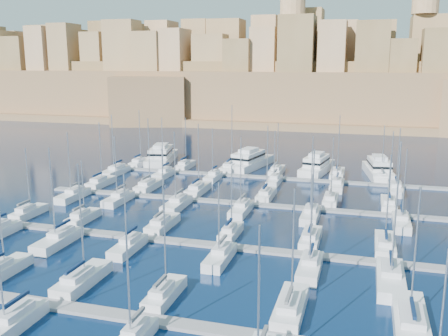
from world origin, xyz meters
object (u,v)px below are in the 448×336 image
(motor_yacht_c, at_px, (317,166))
(sailboat_4, at_px, (290,307))
(sailboat_2, at_px, (82,279))
(motor_yacht_d, at_px, (378,169))
(motor_yacht_a, at_px, (161,156))
(motor_yacht_b, at_px, (249,161))

(motor_yacht_c, bearing_deg, sailboat_4, -86.44)
(sailboat_2, distance_m, motor_yacht_c, 72.53)
(sailboat_4, xyz_separation_m, motor_yacht_d, (9.72, 69.76, 0.98))
(sailboat_2, distance_m, motor_yacht_d, 77.81)
(sailboat_4, bearing_deg, motor_yacht_d, 82.06)
(motor_yacht_a, relative_size, motor_yacht_b, 1.01)
(motor_yacht_b, bearing_deg, motor_yacht_d, -1.87)
(motor_yacht_b, bearing_deg, motor_yacht_a, 179.85)
(motor_yacht_c, xyz_separation_m, motor_yacht_d, (14.06, 0.16, 0.00))
(sailboat_2, bearing_deg, motor_yacht_b, 87.04)
(motor_yacht_b, distance_m, motor_yacht_c, 16.82)
(motor_yacht_d, bearing_deg, sailboat_4, -97.94)
(motor_yacht_b, relative_size, motor_yacht_c, 1.16)
(motor_yacht_a, xyz_separation_m, motor_yacht_c, (40.48, -1.23, 0.00))
(motor_yacht_c, bearing_deg, motor_yacht_d, 0.65)
(sailboat_2, xyz_separation_m, motor_yacht_a, (-20.04, 70.81, 0.97))
(sailboat_2, xyz_separation_m, motor_yacht_b, (3.65, 70.75, 0.97))
(motor_yacht_c, bearing_deg, motor_yacht_a, 178.26)
(motor_yacht_a, distance_m, motor_yacht_d, 54.54)
(sailboat_2, distance_m, sailboat_4, 24.76)
(sailboat_4, height_order, motor_yacht_b, sailboat_4)
(sailboat_2, xyz_separation_m, motor_yacht_d, (34.49, 69.74, 0.97))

